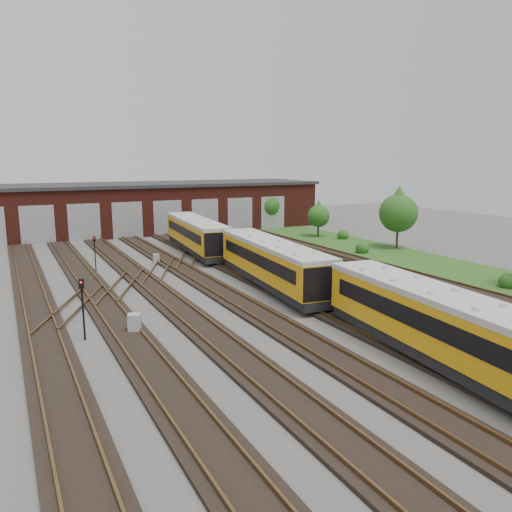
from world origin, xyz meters
name	(u,v)px	position (x,y,z in m)	size (l,w,h in m)	color
ground	(284,309)	(0.00, 0.00, 0.00)	(120.00, 120.00, 0.00)	#43413E
track_network	(277,306)	(-0.17, 0.59, 0.11)	(30.40, 70.00, 0.33)	black
maintenance_shed	(132,207)	(-0.01, 39.97, 3.20)	(51.00, 12.50, 6.35)	#571E15
grass_verge	(400,257)	(19.00, 10.00, 0.03)	(8.00, 55.00, 0.05)	#22511B
metro_train	(272,262)	(2.00, 5.20, 1.94)	(4.17, 47.36, 3.13)	black
signal_mast_0	(83,301)	(-12.10, 0.03, 2.11)	(0.29, 0.28, 3.31)	black
signal_mast_1	(95,249)	(-8.71, 16.77, 1.92)	(0.26, 0.25, 3.03)	black
signal_mast_2	(246,243)	(4.30, 14.36, 1.84)	(0.23, 0.22, 2.88)	black
signal_mast_3	(287,264)	(2.20, 3.41, 2.14)	(0.29, 0.27, 3.34)	black
relay_cabinet_0	(134,324)	(-9.51, -0.14, 0.56)	(0.67, 0.56, 1.11)	#A2A5A7
relay_cabinet_1	(156,259)	(-3.19, 17.73, 0.44)	(0.53, 0.44, 0.88)	#A2A5A7
relay_cabinet_2	(227,259)	(2.23, 13.87, 0.57)	(0.69, 0.57, 1.15)	#A2A5A7
relay_cabinet_3	(228,244)	(5.84, 21.98, 0.51)	(0.61, 0.51, 1.02)	#A2A5A7
relay_cabinet_4	(214,255)	(2.03, 16.62, 0.49)	(0.59, 0.49, 0.98)	#A2A5A7
tree_0	(268,203)	(17.87, 35.00, 3.48)	(3.27, 3.27, 5.41)	#352718
tree_1	(319,213)	(19.24, 24.58, 2.90)	(2.73, 2.73, 4.52)	#352718
tree_2	(399,208)	(22.04, 13.76, 4.30)	(4.04, 4.04, 6.69)	#352718
bush_0	(508,279)	(17.55, -2.85, 0.65)	(1.31, 1.31, 1.31)	#214B15
bush_1	(362,247)	(16.97, 13.25, 0.69)	(1.38, 1.38, 1.38)	#214B15
bush_2	(343,234)	(20.85, 21.67, 0.67)	(1.35, 1.35, 1.35)	#214B15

